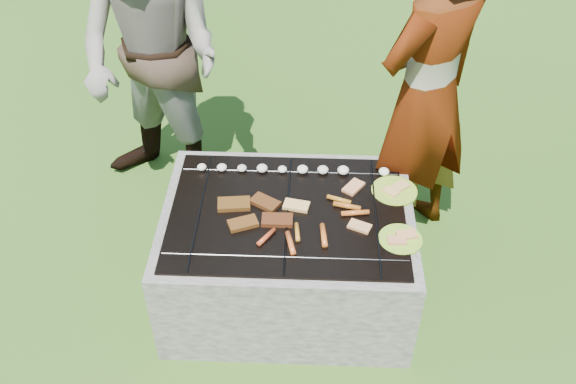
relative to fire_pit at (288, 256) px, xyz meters
name	(u,v)px	position (x,y,z in m)	size (l,w,h in m)	color
lawn	(288,289)	(0.00, 0.00, -0.28)	(60.00, 60.00, 0.00)	#244B12
fire_pit	(288,256)	(0.00, 0.00, 0.00)	(1.30, 1.00, 0.62)	#9F978D
mushrooms	(292,169)	(0.01, 0.32, 0.35)	(1.05, 0.06, 0.04)	#F2E9CD
pork_slabs	(254,212)	(-0.17, -0.02, 0.34)	(0.40, 0.30, 0.02)	brown
sausages	(320,224)	(0.16, -0.10, 0.34)	(0.56, 0.44, 0.03)	orange
bread_on_grate	(332,204)	(0.23, 0.06, 0.34)	(0.46, 0.42, 0.02)	#F5BF7D
plate_far	(394,191)	(0.56, 0.19, 0.33)	(0.32, 0.32, 0.03)	gold
plate_near	(401,239)	(0.56, -0.18, 0.33)	(0.27, 0.27, 0.03)	#CAE035
cook	(427,96)	(0.73, 0.57, 0.69)	(0.71, 0.46, 1.93)	#AA9B8D
bystander	(152,59)	(-0.83, 0.87, 0.70)	(0.96, 0.74, 1.97)	gray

